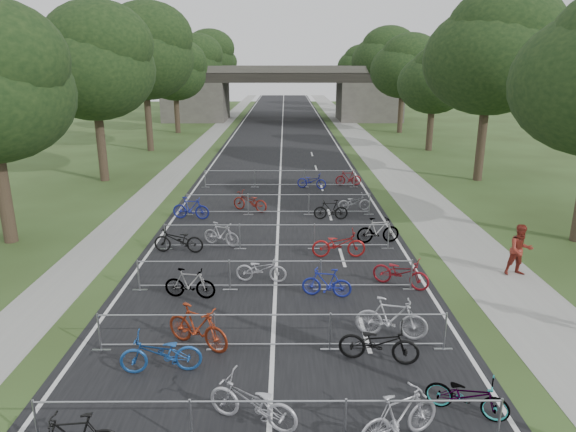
{
  "coord_description": "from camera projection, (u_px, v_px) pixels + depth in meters",
  "views": [
    {
      "loc": [
        0.35,
        -4.98,
        7.41
      ],
      "look_at": [
        0.46,
        16.11,
        1.1
      ],
      "focal_mm": 32.0,
      "sensor_mm": 36.0,
      "label": 1
    }
  ],
  "objects": [
    {
      "name": "road",
      "position": [
        282.0,
        135.0,
        54.79
      ],
      "size": [
        11.0,
        140.0,
        0.01
      ],
      "primitive_type": "cube",
      "color": "black",
      "rests_on": "ground"
    },
    {
      "name": "sidewalk_right",
      "position": [
        357.0,
        135.0,
        54.83
      ],
      "size": [
        3.0,
        140.0,
        0.01
      ],
      "primitive_type": "cube",
      "color": "gray",
      "rests_on": "ground"
    },
    {
      "name": "sidewalk_left",
      "position": [
        212.0,
        135.0,
        54.75
      ],
      "size": [
        2.0,
        140.0,
        0.01
      ],
      "primitive_type": "cube",
      "color": "gray",
      "rests_on": "ground"
    },
    {
      "name": "lane_markings",
      "position": [
        282.0,
        135.0,
        54.79
      ],
      "size": [
        0.12,
        140.0,
        0.0
      ],
      "primitive_type": "cube",
      "color": "silver",
      "rests_on": "ground"
    },
    {
      "name": "overpass_bridge",
      "position": [
        283.0,
        93.0,
        68.15
      ],
      "size": [
        31.0,
        8.0,
        7.05
      ],
      "color": "#484440",
      "rests_on": "ground"
    },
    {
      "name": "tree_left_1",
      "position": [
        94.0,
        65.0,
        31.49
      ],
      "size": [
        7.56,
        7.56,
        11.53
      ],
      "color": "#33261C",
      "rests_on": "ground"
    },
    {
      "name": "tree_right_1",
      "position": [
        493.0,
        54.0,
        31.45
      ],
      "size": [
        8.18,
        8.18,
        12.47
      ],
      "color": "#33261C",
      "rests_on": "ground"
    },
    {
      "name": "tree_left_2",
      "position": [
        145.0,
        54.0,
        42.75
      ],
      "size": [
        8.4,
        8.4,
        12.81
      ],
      "color": "#33261C",
      "rests_on": "ground"
    },
    {
      "name": "tree_right_2",
      "position": [
        435.0,
        81.0,
        43.5
      ],
      "size": [
        6.16,
        6.16,
        9.39
      ],
      "color": "#33261C",
      "rests_on": "ground"
    },
    {
      "name": "tree_left_3",
      "position": [
        175.0,
        72.0,
        54.72
      ],
      "size": [
        6.72,
        6.72,
        10.25
      ],
      "color": "#33261C",
      "rests_on": "ground"
    },
    {
      "name": "tree_right_3",
      "position": [
        405.0,
        68.0,
        54.72
      ],
      "size": [
        7.17,
        7.17,
        10.93
      ],
      "color": "#33261C",
      "rests_on": "ground"
    },
    {
      "name": "tree_left_4",
      "position": [
        194.0,
        64.0,
        65.98
      ],
      "size": [
        7.56,
        7.56,
        11.53
      ],
      "color": "#33261C",
      "rests_on": "ground"
    },
    {
      "name": "tree_right_4",
      "position": [
        384.0,
        59.0,
        65.93
      ],
      "size": [
        8.18,
        8.18,
        12.47
      ],
      "color": "#33261C",
      "rests_on": "ground"
    },
    {
      "name": "tree_left_5",
      "position": [
        207.0,
        58.0,
        77.24
      ],
      "size": [
        8.4,
        8.4,
        12.81
      ],
      "color": "#33261C",
      "rests_on": "ground"
    },
    {
      "name": "tree_right_5",
      "position": [
        369.0,
        73.0,
        77.99
      ],
      "size": [
        6.16,
        6.16,
        9.39
      ],
      "color": "#33261C",
      "rests_on": "ground"
    },
    {
      "name": "tree_left_6",
      "position": [
        218.0,
        68.0,
        89.2
      ],
      "size": [
        6.72,
        6.72,
        10.25
      ],
      "color": "#33261C",
      "rests_on": "ground"
    },
    {
      "name": "tree_right_6",
      "position": [
        358.0,
        66.0,
        89.21
      ],
      "size": [
        7.17,
        7.17,
        10.93
      ],
      "color": "#33261C",
      "rests_on": "ground"
    },
    {
      "name": "barrier_row_1",
      "position": [
        268.0,
        423.0,
        10.18
      ],
      "size": [
        9.7,
        0.08,
        1.1
      ],
      "color": "#95979C",
      "rests_on": "ground"
    },
    {
      "name": "barrier_row_2",
      "position": [
        273.0,
        332.0,
        13.63
      ],
      "size": [
        9.7,
        0.08,
        1.1
      ],
      "color": "#95979C",
      "rests_on": "ground"
    },
    {
      "name": "barrier_row_3",
      "position": [
        275.0,
        275.0,
        17.27
      ],
      "size": [
        9.7,
        0.08,
        1.1
      ],
      "color": "#95979C",
      "rests_on": "ground"
    },
    {
      "name": "barrier_row_4",
      "position": [
        277.0,
        237.0,
        21.11
      ],
      "size": [
        9.7,
        0.08,
        1.1
      ],
      "color": "#95979C",
      "rests_on": "ground"
    },
    {
      "name": "barrier_row_5",
      "position": [
        278.0,
        204.0,
        25.9
      ],
      "size": [
        9.7,
        0.08,
        1.1
      ],
      "color": "#95979C",
      "rests_on": "ground"
    },
    {
      "name": "barrier_row_6",
      "position": [
        280.0,
        179.0,
        31.64
      ],
      "size": [
        9.7,
        0.08,
        1.1
      ],
      "color": "#95979C",
      "rests_on": "ground"
    },
    {
      "name": "bike_5",
      "position": [
        252.0,
        403.0,
        10.8
      ],
      "size": [
        2.19,
        1.49,
        1.09
      ],
      "primitive_type": "imported",
      "rotation": [
        0.0,
        0.0,
        4.3
      ],
      "color": "#B6B5BE",
      "rests_on": "ground"
    },
    {
      "name": "bike_6",
      "position": [
        399.0,
        417.0,
        10.3
      ],
      "size": [
        1.98,
        1.36,
        1.17
      ],
      "primitive_type": "imported",
      "rotation": [
        0.0,
        0.0,
        2.04
      ],
      "color": "#A5A5AD",
      "rests_on": "ground"
    },
    {
      "name": "bike_7",
      "position": [
        467.0,
        396.0,
        11.15
      ],
      "size": [
        1.87,
        1.32,
        0.93
      ],
      "primitive_type": "imported",
      "rotation": [
        0.0,
        0.0,
        1.13
      ],
      "color": "#95979C",
      "rests_on": "ground"
    },
    {
      "name": "bike_8",
      "position": [
        161.0,
        354.0,
        12.64
      ],
      "size": [
        2.07,
        0.89,
        1.06
      ],
      "primitive_type": "imported",
      "rotation": [
        0.0,
        0.0,
        4.81
      ],
      "color": "#1B4B96",
      "rests_on": "ground"
    },
    {
      "name": "bike_9",
      "position": [
        197.0,
        327.0,
        13.76
      ],
      "size": [
        2.04,
        1.53,
        1.22
      ],
      "primitive_type": "imported",
      "rotation": [
        0.0,
        0.0,
        1.03
      ],
      "color": "maroon",
      "rests_on": "ground"
    },
    {
      "name": "bike_10",
      "position": [
        379.0,
        343.0,
        13.12
      ],
      "size": [
        2.16,
        1.15,
        1.08
      ],
      "primitive_type": "imported",
      "rotation": [
        0.0,
        0.0,
        1.35
      ],
      "color": "black",
      "rests_on": "ground"
    },
    {
      "name": "bike_11",
      "position": [
        391.0,
        318.0,
        14.23
      ],
      "size": [
        2.09,
        1.05,
        1.21
      ],
      "primitive_type": "imported",
      "rotation": [
        0.0,
        0.0,
        1.32
      ],
      "color": "#9E9EA5",
      "rests_on": "ground"
    },
    {
      "name": "bike_12",
      "position": [
        190.0,
        284.0,
        16.69
      ],
      "size": [
        1.76,
        0.72,
        1.03
      ],
      "primitive_type": "imported",
      "rotation": [
        0.0,
        0.0,
        1.43
      ],
      "color": "#95979C",
      "rests_on": "ground"
    },
    {
      "name": "bike_13",
      "position": [
        261.0,
        269.0,
        17.97
      ],
      "size": [
        1.85,
        0.8,
        0.94
      ],
      "primitive_type": "imported",
      "rotation": [
        0.0,
        0.0,
        1.47
      ],
      "color": "#A5A5AD",
      "rests_on": "ground"
    },
    {
      "name": "bike_14",
      "position": [
        327.0,
        283.0,
        16.8
      ],
      "size": [
        1.7,
        0.76,
        0.99
      ],
      "primitive_type": "imported",
      "rotation": [
        0.0,
        0.0,
        4.53
      ],
      "color": "navy",
      "rests_on": "ground"
    },
    {
      "name": "bike_15",
      "position": [
        401.0,
        272.0,
        17.55
      ],
      "size": [
        2.07,
        1.61,
        1.05
      ],
      "primitive_type": "imported",
      "rotation": [
        0.0,
        0.0,
        1.04
      ],
      "color": "maroon",
      "rests_on": "ground"
    },
    {
      "name": "bike_16",
      "position": [
        178.0,
        240.0,
        20.72
      ],
      "size": [
        2.07,
        0.87,
        1.06
      ],
      "primitive_type": "imported",
      "rotation": [
        0.0,
        0.0,
        4.63
      ],
      "color": "black",
      "rests_on": "ground"
    },
    {
      "name": "bike_17",
      "position": [
        221.0,
        234.0,
        21.53
      ],
      "size": [
        1.72,
        1.1,
        1.0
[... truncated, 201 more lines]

